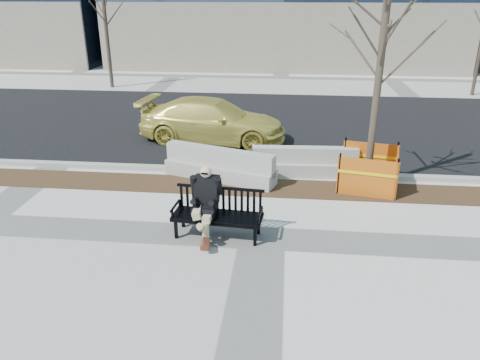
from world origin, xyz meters
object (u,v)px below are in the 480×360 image
at_px(seated_man, 206,233).
at_px(tree_fence, 366,187).
at_px(bench, 218,236).
at_px(jersey_barrier_left, 220,179).
at_px(jersey_barrier_right, 304,175).
at_px(sedan, 213,141).

xyz_separation_m(seated_man, tree_fence, (3.70, 2.86, 0.00)).
distance_m(bench, seated_man, 0.26).
bearing_deg(jersey_barrier_left, bench, -63.66).
distance_m(bench, jersey_barrier_right, 4.04).
xyz_separation_m(bench, sedan, (-1.10, 6.41, 0.00)).
distance_m(jersey_barrier_left, jersey_barrier_right, 2.32).
distance_m(sedan, jersey_barrier_left, 3.44).
distance_m(tree_fence, jersey_barrier_left, 3.84).
bearing_deg(seated_man, jersey_barrier_left, 97.42).
xyz_separation_m(tree_fence, jersey_barrier_right, (-1.59, 0.65, 0.00)).
bearing_deg(tree_fence, jersey_barrier_left, 178.23).
distance_m(bench, sedan, 6.51).
bearing_deg(bench, jersey_barrier_left, 102.10).
xyz_separation_m(bench, jersey_barrier_right, (1.86, 3.58, 0.00)).
height_order(bench, sedan, sedan).
bearing_deg(tree_fence, sedan, 142.55).
bearing_deg(bench, jersey_barrier_right, 67.26).
bearing_deg(jersey_barrier_left, seated_man, -68.33).
relative_size(bench, jersey_barrier_right, 0.66).
relative_size(seated_man, jersey_barrier_left, 0.48).
bearing_deg(bench, seated_man, 168.91).
height_order(jersey_barrier_left, jersey_barrier_right, jersey_barrier_left).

